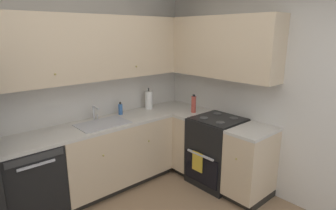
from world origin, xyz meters
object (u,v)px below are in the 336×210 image
object	(u,v)px
paper_towel_roll	(149,100)
oil_bottle	(194,104)
dishwasher	(31,181)
soap_bottle	(120,109)
oven_range	(217,150)

from	to	relation	value
paper_towel_roll	oil_bottle	bearing A→B (deg)	-58.61
dishwasher	soap_bottle	bearing A→B (deg)	7.98
dishwasher	paper_towel_roll	size ratio (longest dim) A/B	2.68
oil_bottle	dishwasher	bearing A→B (deg)	168.80
dishwasher	oven_range	xyz separation A→B (m)	(2.14, -0.86, 0.02)
paper_towel_roll	dishwasher	bearing A→B (deg)	-174.81
oven_range	soap_bottle	world-z (taller)	soap_bottle
dishwasher	soap_bottle	size ratio (longest dim) A/B	4.95
dishwasher	paper_towel_roll	xyz separation A→B (m)	(1.77, 0.16, 0.61)
dishwasher	oven_range	distance (m)	2.31
dishwasher	oven_range	size ratio (longest dim) A/B	0.83
dishwasher	soap_bottle	xyz separation A→B (m)	(1.29, 0.18, 0.55)
dishwasher	paper_towel_roll	bearing A→B (deg)	5.19
oven_range	dishwasher	bearing A→B (deg)	158.10
soap_bottle	oil_bottle	xyz separation A→B (m)	(0.84, -0.60, 0.04)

